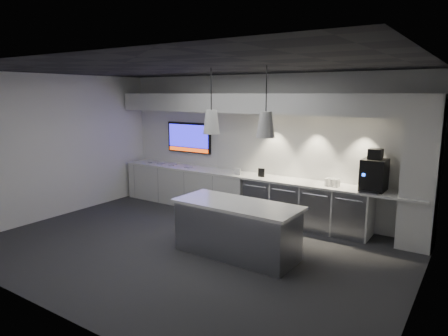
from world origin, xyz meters
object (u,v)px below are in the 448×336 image
Objects in this scene: bin at (192,226)px; coffee_machine at (374,173)px; wall_tv at (189,138)px; island at (237,229)px.

coffee_machine is (2.74, 1.75, 1.00)m from bin.
wall_tv reaches higher than bin.
coffee_machine reaches higher than island.
coffee_machine is at bearing -3.24° from wall_tv.
wall_tv is at bearing 177.81° from coffee_machine.
coffee_machine is (1.63, 1.97, 0.77)m from island.
wall_tv is at bearing 142.13° from island.
coffee_machine is at bearing 32.55° from bin.
wall_tv is 1.67× the size of coffee_machine.
bin is (1.62, -2.00, -1.35)m from wall_tv.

